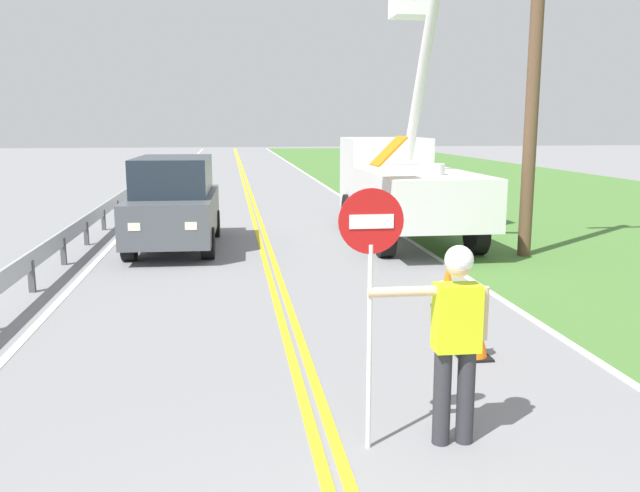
{
  "coord_description": "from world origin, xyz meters",
  "views": [
    {
      "loc": [
        -0.81,
        -2.12,
        2.86
      ],
      "look_at": [
        0.41,
        6.84,
        1.2
      ],
      "focal_mm": 37.58,
      "sensor_mm": 36.0,
      "label": 1
    }
  ],
  "objects_px": {
    "stop_sign_paddle": "(371,261)",
    "traffic_cone_lead": "(474,332)",
    "flagger_worker": "(455,332)",
    "traffic_cone_mid": "(447,288)",
    "oncoming_suv_nearest": "(174,202)",
    "utility_bucket_truck": "(403,181)",
    "utility_pole_near": "(535,51)"
  },
  "relations": [
    {
      "from": "flagger_worker",
      "to": "traffic_cone_lead",
      "type": "relative_size",
      "value": 2.61
    },
    {
      "from": "utility_pole_near",
      "to": "traffic_cone_mid",
      "type": "bearing_deg",
      "value": -128.02
    },
    {
      "from": "oncoming_suv_nearest",
      "to": "utility_pole_near",
      "type": "distance_m",
      "value": 8.55
    },
    {
      "from": "utility_bucket_truck",
      "to": "traffic_cone_mid",
      "type": "bearing_deg",
      "value": -98.64
    },
    {
      "from": "stop_sign_paddle",
      "to": "traffic_cone_mid",
      "type": "xyz_separation_m",
      "value": [
        2.16,
        4.31,
        -1.37
      ]
    },
    {
      "from": "traffic_cone_mid",
      "to": "utility_pole_near",
      "type": "bearing_deg",
      "value": 51.98
    },
    {
      "from": "flagger_worker",
      "to": "utility_pole_near",
      "type": "bearing_deg",
      "value": 61.62
    },
    {
      "from": "utility_bucket_truck",
      "to": "utility_pole_near",
      "type": "relative_size",
      "value": 0.82
    },
    {
      "from": "stop_sign_paddle",
      "to": "traffic_cone_lead",
      "type": "bearing_deg",
      "value": 49.97
    },
    {
      "from": "utility_pole_near",
      "to": "stop_sign_paddle",
      "type": "bearing_deg",
      "value": -122.4
    },
    {
      "from": "utility_bucket_truck",
      "to": "traffic_cone_mid",
      "type": "relative_size",
      "value": 9.73
    },
    {
      "from": "oncoming_suv_nearest",
      "to": "traffic_cone_mid",
      "type": "bearing_deg",
      "value": -52.08
    },
    {
      "from": "utility_bucket_truck",
      "to": "oncoming_suv_nearest",
      "type": "bearing_deg",
      "value": -172.14
    },
    {
      "from": "utility_bucket_truck",
      "to": "utility_pole_near",
      "type": "height_order",
      "value": "utility_pole_near"
    },
    {
      "from": "flagger_worker",
      "to": "traffic_cone_lead",
      "type": "height_order",
      "value": "flagger_worker"
    },
    {
      "from": "stop_sign_paddle",
      "to": "traffic_cone_lead",
      "type": "xyz_separation_m",
      "value": [
        1.77,
        2.11,
        -1.37
      ]
    },
    {
      "from": "oncoming_suv_nearest",
      "to": "traffic_cone_mid",
      "type": "relative_size",
      "value": 6.64
    },
    {
      "from": "flagger_worker",
      "to": "traffic_cone_mid",
      "type": "distance_m",
      "value": 4.59
    },
    {
      "from": "stop_sign_paddle",
      "to": "oncoming_suv_nearest",
      "type": "height_order",
      "value": "stop_sign_paddle"
    },
    {
      "from": "flagger_worker",
      "to": "utility_bucket_truck",
      "type": "height_order",
      "value": "utility_bucket_truck"
    },
    {
      "from": "flagger_worker",
      "to": "traffic_cone_mid",
      "type": "bearing_deg",
      "value": 72.13
    },
    {
      "from": "traffic_cone_lead",
      "to": "utility_bucket_truck",
      "type": "bearing_deg",
      "value": 81.02
    },
    {
      "from": "flagger_worker",
      "to": "utility_pole_near",
      "type": "height_order",
      "value": "utility_pole_near"
    },
    {
      "from": "utility_pole_near",
      "to": "traffic_cone_mid",
      "type": "relative_size",
      "value": 11.87
    },
    {
      "from": "utility_pole_near",
      "to": "traffic_cone_lead",
      "type": "relative_size",
      "value": 11.87
    },
    {
      "from": "flagger_worker",
      "to": "stop_sign_paddle",
      "type": "xyz_separation_m",
      "value": [
        -0.77,
        0.01,
        0.66
      ]
    },
    {
      "from": "stop_sign_paddle",
      "to": "utility_bucket_truck",
      "type": "distance_m",
      "value": 11.43
    },
    {
      "from": "stop_sign_paddle",
      "to": "utility_pole_near",
      "type": "height_order",
      "value": "utility_pole_near"
    },
    {
      "from": "oncoming_suv_nearest",
      "to": "traffic_cone_lead",
      "type": "xyz_separation_m",
      "value": [
        4.21,
        -8.1,
        -0.72
      ]
    },
    {
      "from": "stop_sign_paddle",
      "to": "utility_bucket_truck",
      "type": "bearing_deg",
      "value": 73.87
    },
    {
      "from": "utility_bucket_truck",
      "to": "oncoming_suv_nearest",
      "type": "height_order",
      "value": "utility_bucket_truck"
    },
    {
      "from": "utility_pole_near",
      "to": "traffic_cone_lead",
      "type": "distance_m",
      "value": 8.05
    }
  ]
}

